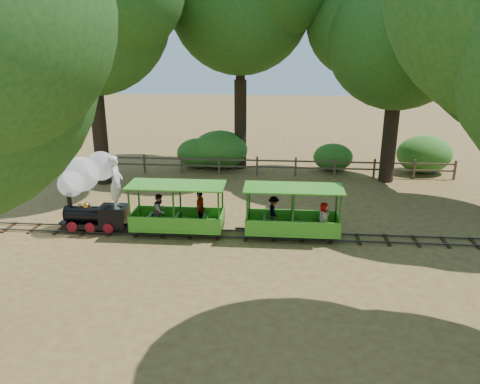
# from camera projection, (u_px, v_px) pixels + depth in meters

# --- Properties ---
(ground) EXTENTS (90.00, 90.00, 0.00)m
(ground) POSITION_uv_depth(u_px,v_px,m) (274.00, 237.00, 16.88)
(ground) COLOR olive
(ground) RESTS_ON ground
(track) EXTENTS (22.00, 1.00, 0.10)m
(track) POSITION_uv_depth(u_px,v_px,m) (274.00, 235.00, 16.86)
(track) COLOR #3F3D3A
(track) RESTS_ON ground
(locomotive) EXTENTS (2.71, 1.26, 3.07)m
(locomotive) POSITION_uv_depth(u_px,v_px,m) (90.00, 186.00, 16.92)
(locomotive) COLOR black
(locomotive) RESTS_ON ground
(carriage_front) EXTENTS (3.46, 1.41, 1.80)m
(carriage_front) POSITION_uv_depth(u_px,v_px,m) (178.00, 214.00, 16.89)
(carriage_front) COLOR green
(carriage_front) RESTS_ON track
(carriage_rear) EXTENTS (3.46, 1.42, 1.80)m
(carriage_rear) POSITION_uv_depth(u_px,v_px,m) (293.00, 218.00, 16.61)
(carriage_rear) COLOR green
(carriage_rear) RESTS_ON track
(oak_nw) EXTENTS (9.14, 8.04, 11.58)m
(oak_nw) POSITION_uv_depth(u_px,v_px,m) (88.00, 4.00, 20.75)
(oak_nw) COLOR #2D2116
(oak_nw) RESTS_ON ground
(oak_ne) EXTENTS (8.47, 7.45, 10.34)m
(oak_ne) POSITION_uv_depth(u_px,v_px,m) (400.00, 28.00, 21.36)
(oak_ne) COLOR #2D2116
(oak_ne) RESTS_ON ground
(fence) EXTENTS (18.10, 0.10, 1.00)m
(fence) POSITION_uv_depth(u_px,v_px,m) (276.00, 165.00, 24.27)
(fence) COLOR brown
(fence) RESTS_ON ground
(shrub_west) EXTENTS (2.35, 1.81, 1.63)m
(shrub_west) POSITION_uv_depth(u_px,v_px,m) (198.00, 153.00, 25.78)
(shrub_west) COLOR #2D6B1E
(shrub_west) RESTS_ON ground
(shrub_mid_w) EXTENTS (3.01, 2.31, 2.08)m
(shrub_mid_w) POSITION_uv_depth(u_px,v_px,m) (220.00, 149.00, 25.61)
(shrub_mid_w) COLOR #2D6B1E
(shrub_mid_w) RESTS_ON ground
(shrub_mid_e) EXTENTS (2.13, 1.64, 1.47)m
(shrub_mid_e) POSITION_uv_depth(u_px,v_px,m) (333.00, 157.00, 25.21)
(shrub_mid_e) COLOR #2D6B1E
(shrub_mid_e) RESTS_ON ground
(shrub_east) EXTENTS (2.87, 2.21, 1.99)m
(shrub_east) POSITION_uv_depth(u_px,v_px,m) (424.00, 154.00, 24.75)
(shrub_east) COLOR #2D6B1E
(shrub_east) RESTS_ON ground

